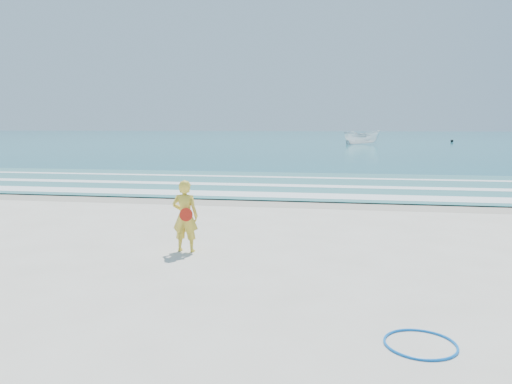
# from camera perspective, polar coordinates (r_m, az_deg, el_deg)

# --- Properties ---
(ground) EXTENTS (400.00, 400.00, 0.00)m
(ground) POSITION_cam_1_polar(r_m,az_deg,el_deg) (8.35, -8.02, -10.40)
(ground) COLOR silver
(ground) RESTS_ON ground
(wet_sand) EXTENTS (400.00, 2.40, 0.00)m
(wet_sand) POSITION_cam_1_polar(r_m,az_deg,el_deg) (16.92, 1.37, -1.09)
(wet_sand) COLOR #B2A893
(wet_sand) RESTS_ON ground
(ocean) EXTENTS (400.00, 190.00, 0.04)m
(ocean) POSITION_cam_1_polar(r_m,az_deg,el_deg) (112.60, 8.69, 6.28)
(ocean) COLOR #19727F
(ocean) RESTS_ON ground
(shallow) EXTENTS (400.00, 10.00, 0.01)m
(shallow) POSITION_cam_1_polar(r_m,az_deg,el_deg) (21.83, 3.32, 0.99)
(shallow) COLOR #59B7AD
(shallow) RESTS_ON ocean
(foam_near) EXTENTS (400.00, 1.40, 0.01)m
(foam_near) POSITION_cam_1_polar(r_m,az_deg,el_deg) (18.19, 1.98, -0.32)
(foam_near) COLOR white
(foam_near) RESTS_ON shallow
(foam_mid) EXTENTS (400.00, 0.90, 0.01)m
(foam_mid) POSITION_cam_1_polar(r_m,az_deg,el_deg) (21.04, 3.07, 0.77)
(foam_mid) COLOR white
(foam_mid) RESTS_ON shallow
(foam_far) EXTENTS (400.00, 0.60, 0.01)m
(foam_far) POSITION_cam_1_polar(r_m,az_deg,el_deg) (24.30, 4.00, 1.69)
(foam_far) COLOR white
(foam_far) RESTS_ON shallow
(hoop) EXTENTS (0.96, 0.96, 0.03)m
(hoop) POSITION_cam_1_polar(r_m,az_deg,el_deg) (6.45, 18.27, -16.16)
(hoop) COLOR blue
(hoop) RESTS_ON ground
(boat) EXTENTS (5.15, 3.01, 1.87)m
(boat) POSITION_cam_1_polar(r_m,az_deg,el_deg) (67.03, 12.00, 6.13)
(boat) COLOR white
(boat) RESTS_ON ocean
(buoy) EXTENTS (0.44, 0.44, 0.44)m
(buoy) POSITION_cam_1_polar(r_m,az_deg,el_deg) (79.00, 21.49, 5.46)
(buoy) COLOR black
(buoy) RESTS_ON ocean
(woman) EXTENTS (0.54, 0.40, 1.48)m
(woman) POSITION_cam_1_polar(r_m,az_deg,el_deg) (10.26, -8.10, -2.73)
(woman) COLOR gold
(woman) RESTS_ON ground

